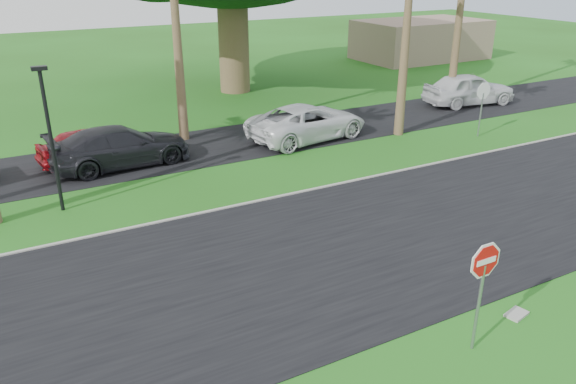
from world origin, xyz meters
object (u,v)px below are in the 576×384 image
at_px(stop_sign_near, 483,275).
at_px(car_minivan, 308,122).
at_px(car_dark, 120,147).
at_px(stop_sign_far, 483,98).
at_px(car_red, 91,145).
at_px(car_pickup, 469,89).

relative_size(stop_sign_near, car_minivan, 0.47).
xyz_separation_m(car_dark, car_minivan, (8.19, -0.43, -0.00)).
relative_size(stop_sign_far, car_dark, 0.49).
xyz_separation_m(stop_sign_near, car_red, (-4.72, 15.82, -1.08)).
height_order(car_minivan, car_pickup, car_pickup).
distance_m(car_red, car_minivan, 9.23).
bearing_deg(stop_sign_near, car_red, 106.61).
xyz_separation_m(stop_sign_far, car_minivan, (-7.11, 3.35, -0.99)).
bearing_deg(car_dark, stop_sign_far, -108.30).
bearing_deg(stop_sign_far, car_dark, -13.88).
relative_size(car_dark, car_minivan, 0.96).
distance_m(car_red, car_pickup, 20.20).
distance_m(stop_sign_near, stop_sign_far, 15.91).
height_order(car_dark, car_minivan, same).
bearing_deg(car_pickup, stop_sign_near, 144.01).
height_order(car_dark, car_pickup, car_pickup).
bearing_deg(stop_sign_near, car_minivan, 72.98).
distance_m(car_dark, car_minivan, 8.20).
bearing_deg(car_dark, car_red, 37.19).
relative_size(stop_sign_near, car_red, 0.64).
relative_size(car_minivan, car_pickup, 1.10).
relative_size(car_red, car_pickup, 0.80).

